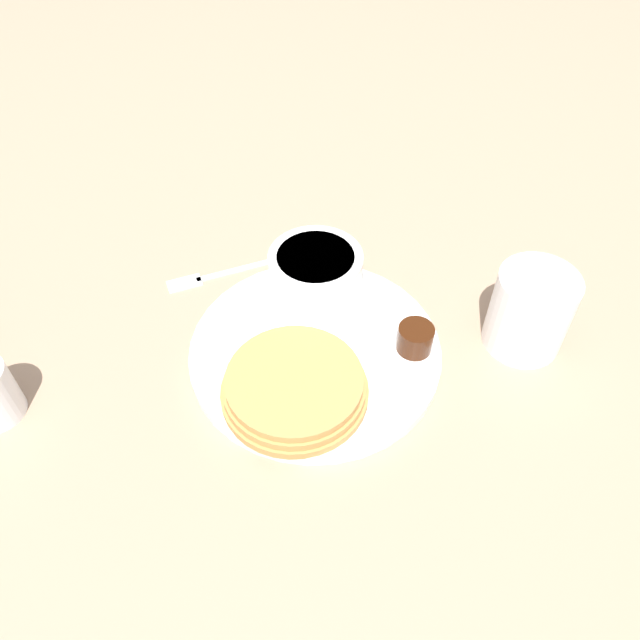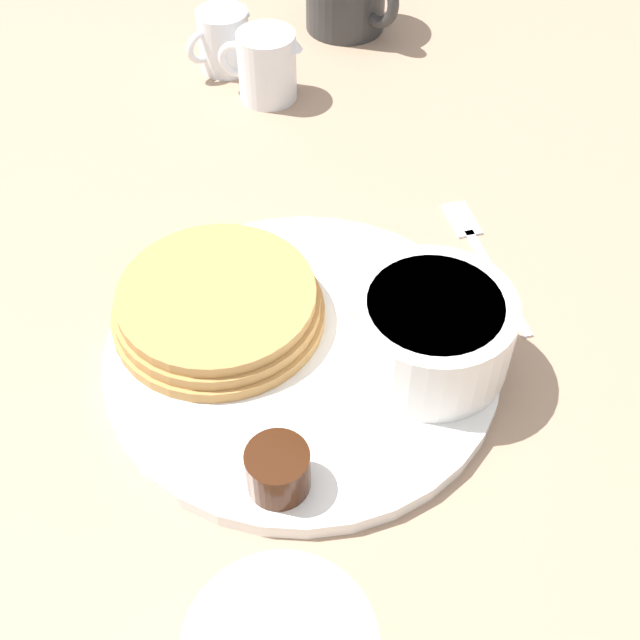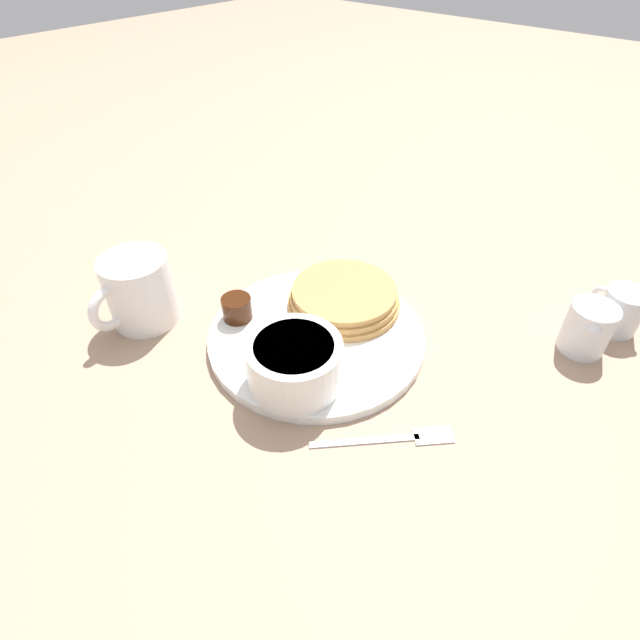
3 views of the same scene
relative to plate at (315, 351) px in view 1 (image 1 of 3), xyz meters
name	(u,v)px [view 1 (image 1 of 3)]	position (x,y,z in m)	size (l,w,h in m)	color
ground_plane	(315,355)	(0.00, 0.00, -0.01)	(4.00, 4.00, 0.00)	#9E7F66
plate	(315,351)	(0.00, 0.00, 0.00)	(0.26, 0.26, 0.01)	white
pancake_stack	(294,386)	(-0.06, -0.01, 0.02)	(0.14, 0.14, 0.03)	#B78447
bowl	(316,273)	(0.07, 0.03, 0.03)	(0.10, 0.10, 0.05)	white
syrup_cup	(415,339)	(0.04, -0.09, 0.02)	(0.04, 0.04, 0.03)	#38190A
butter_ramekin	(329,272)	(0.09, 0.03, 0.02)	(0.05, 0.05, 0.05)	white
coffee_mug	(530,309)	(0.12, -0.19, 0.04)	(0.11, 0.08, 0.09)	white
fork	(213,275)	(0.06, 0.16, 0.00)	(0.11, 0.11, 0.00)	silver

